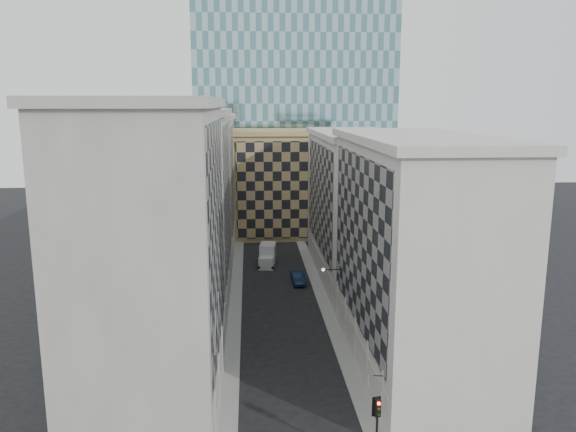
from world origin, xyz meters
name	(u,v)px	position (x,y,z in m)	size (l,w,h in m)	color
sidewalk_west	(235,307)	(-5.25, 30.00, 0.07)	(1.50, 100.00, 0.15)	gray
sidewalk_east	(325,305)	(5.25, 30.00, 0.07)	(1.50, 100.00, 0.15)	gray
bldg_left_a	(155,253)	(-10.88, 11.00, 11.82)	(10.80, 22.80, 23.70)	#9B958C
bldg_left_b	(186,208)	(-10.88, 33.00, 11.32)	(10.80, 22.80, 22.70)	gray
bldg_left_c	(201,185)	(-10.88, 55.00, 10.83)	(10.80, 22.80, 21.70)	#9B958C
bldg_right_a	(412,253)	(10.88, 15.00, 10.32)	(10.80, 26.80, 20.70)	beige
bldg_right_b	(355,205)	(10.89, 42.00, 9.85)	(10.80, 28.80, 19.70)	beige
tan_block	(279,182)	(2.00, 67.90, 9.44)	(16.80, 14.80, 18.80)	tan
church_tower	(265,85)	(0.00, 82.00, 26.95)	(7.20, 7.20, 51.50)	#2B2521
flagpoles_left	(217,321)	(-5.90, 6.00, 8.00)	(0.10, 6.33, 2.33)	gray
bracket_lamp	(325,270)	(4.38, 24.00, 6.20)	(1.98, 0.36, 0.36)	black
traffic_light	(377,417)	(4.55, 0.07, 3.54)	(0.59, 0.55, 4.74)	black
box_truck	(267,256)	(-0.89, 47.45, 1.31)	(2.86, 5.71, 3.01)	#BDBDBD
dark_car	(298,277)	(2.86, 38.53, 0.78)	(1.66, 4.75, 1.57)	#0F1E38
shop_sign	(370,380)	(4.97, 4.39, 3.84)	(1.15, 0.64, 0.72)	black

